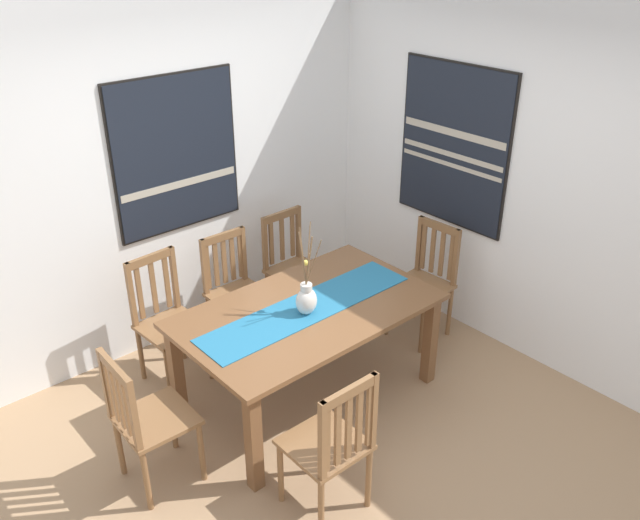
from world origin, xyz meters
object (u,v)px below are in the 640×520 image
Objects in this scene: centerpiece_vase at (306,298)px; chair_5 at (145,418)px; painting_on_side_wall at (454,146)px; chair_3 at (167,319)px; chair_0 at (235,289)px; chair_1 at (332,443)px; dining_table at (308,321)px; painting_on_back_wall at (176,154)px; chair_4 at (293,266)px; chair_2 at (425,279)px.

centerpiece_vase reaches higher than chair_5.
chair_3 is at bearing 161.80° from painting_on_side_wall.
chair_0 is (0.07, 0.95, -0.37)m from centerpiece_vase.
centerpiece_vase is 1.04m from chair_1.
painting_on_side_wall is (1.59, -0.77, 1.01)m from chair_0.
chair_3 is at bearing 121.39° from centerpiece_vase.
chair_5 is at bearing 127.23° from chair_1.
dining_table is 1.80× the size of chair_3.
painting_on_back_wall is at bearing 145.71° from painting_on_side_wall.
chair_4 is 1.62m from painting_on_side_wall.
chair_2 is (1.30, 0.07, -0.37)m from centerpiece_vase.
chair_2 is 1.10m from chair_4.
centerpiece_vase is 0.65× the size of chair_4.
painting_on_side_wall is at bearing 24.86° from chair_1.
chair_2 is 2.17m from painting_on_back_wall.
chair_3 reaches higher than chair_0.
painting_on_side_wall reaches higher than chair_3.
painting_on_back_wall is (0.46, 0.47, 1.02)m from chair_3.
dining_table is 0.23m from centerpiece_vase.
chair_2 is at bearing 26.12° from chair_1.
centerpiece_vase is 0.65× the size of chair_5.
chair_3 is 0.77× the size of painting_on_side_wall.
painting_on_back_wall reaches higher than dining_table.
painting_on_back_wall reaches higher than chair_2.
painting_on_side_wall is (0.36, 0.12, 1.01)m from chair_2.
chair_5 is at bearing -126.41° from chair_3.
chair_3 is (-0.62, -0.04, 0.00)m from chair_0.
painting_on_back_wall reaches higher than chair_5.
painting_on_back_wall is at bearing 136.73° from chair_2.
dining_table is at bearing -83.96° from painting_on_back_wall.
chair_1 reaches higher than dining_table.
chair_3 is at bearing 125.01° from dining_table.
chair_2 is (1.81, 0.89, -0.01)m from chair_1.
centerpiece_vase reaches higher than chair_4.
chair_3 is 1.21m from chair_4.
chair_1 is at bearing -155.14° from painting_on_side_wall.
painting_on_side_wall is at bearing 6.27° from centerpiece_vase.
painting_on_back_wall reaches higher than chair_0.
chair_3 is (-0.60, 0.86, -0.15)m from dining_table.
painting_on_back_wall is at bearing 110.34° from chair_0.
chair_5 is at bearing -144.44° from chair_0.
dining_table is at bearing 44.40° from centerpiece_vase.
chair_0 is 0.62m from chair_3.
chair_1 is 2.02m from chair_2.
chair_4 is at bearing 0.13° from chair_0.
chair_5 reaches higher than chair_4.
chair_1 is at bearing -153.88° from chair_2.
chair_3 is 1.03× the size of chair_5.
centerpiece_vase reaches higher than chair_1.
chair_4 is at bearing -29.68° from painting_on_back_wall.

